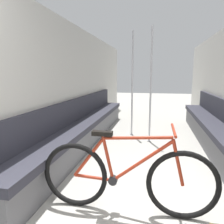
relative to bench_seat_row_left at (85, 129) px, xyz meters
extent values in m
cube|color=beige|center=(-0.25, -0.05, 0.84)|extent=(0.10, 9.37, 2.29)
cube|color=#5B5B60|center=(0.03, 0.00, -0.12)|extent=(0.38, 5.22, 0.38)
cube|color=#2D2D38|center=(0.03, 0.00, 0.13)|extent=(0.45, 5.22, 0.10)
cube|color=#2D2D38|center=(-0.17, 0.00, 0.38)|extent=(0.07, 5.22, 0.42)
cube|color=#5B5B60|center=(2.43, 0.00, -0.12)|extent=(0.38, 5.22, 0.38)
cube|color=#2D2D38|center=(2.43, 0.00, 0.13)|extent=(0.45, 5.22, 0.10)
torus|color=black|center=(0.57, -2.00, 0.03)|extent=(0.68, 0.05, 0.68)
torus|color=black|center=(1.63, -2.00, 0.03)|extent=(0.68, 0.05, 0.68)
cylinder|color=#9E2D19|center=(0.77, -2.00, 0.03)|extent=(0.40, 0.03, 0.05)
cylinder|color=#9E2D19|center=(0.72, -2.00, 0.23)|extent=(0.32, 0.03, 0.42)
cylinder|color=#9E2D19|center=(0.92, -2.00, 0.26)|extent=(0.14, 0.03, 0.48)
cylinder|color=#9E2D19|center=(1.25, -2.00, 0.24)|extent=(0.58, 0.03, 0.47)
cylinder|color=#9E2D19|center=(1.19, -2.00, 0.47)|extent=(0.67, 0.03, 0.08)
cylinder|color=#9E2D19|center=(1.58, -2.00, 0.26)|extent=(0.14, 0.03, 0.45)
cylinder|color=black|center=(0.97, -2.00, 0.02)|extent=(0.09, 0.06, 0.09)
cube|color=black|center=(0.86, -2.00, 0.50)|extent=(0.20, 0.07, 0.04)
cylinder|color=#9E2D19|center=(1.53, -2.00, 0.56)|extent=(0.02, 0.46, 0.02)
cylinder|color=gray|center=(0.83, 0.83, -0.30)|extent=(0.08, 0.08, 0.01)
cylinder|color=silver|center=(0.83, 0.83, 0.83)|extent=(0.04, 0.04, 2.27)
cylinder|color=gray|center=(1.25, 0.40, -0.30)|extent=(0.08, 0.08, 0.01)
cylinder|color=silver|center=(1.25, 0.40, 0.83)|extent=(0.04, 0.04, 2.27)
camera|label=1|loc=(1.37, -3.98, 1.06)|focal=35.00mm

